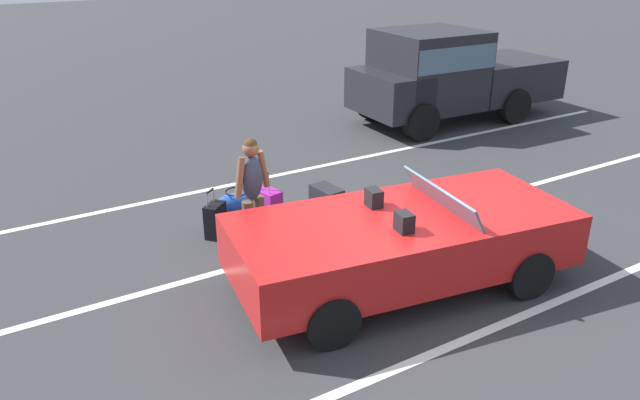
# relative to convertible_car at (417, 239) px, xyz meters

# --- Properties ---
(ground_plane) EXTENTS (80.00, 80.00, 0.00)m
(ground_plane) POSITION_rel_convertible_car_xyz_m (-0.21, 0.03, -0.59)
(ground_plane) COLOR #333335
(lot_line_near) EXTENTS (18.00, 0.12, 0.01)m
(lot_line_near) POSITION_rel_convertible_car_xyz_m (-0.21, -1.25, -0.59)
(lot_line_near) COLOR silver
(lot_line_near) RESTS_ON ground_plane
(lot_line_mid) EXTENTS (18.00, 0.12, 0.01)m
(lot_line_mid) POSITION_rel_convertible_car_xyz_m (-0.21, 1.45, -0.59)
(lot_line_mid) COLOR silver
(lot_line_mid) RESTS_ON ground_plane
(lot_line_far) EXTENTS (18.00, 0.12, 0.01)m
(lot_line_far) POSITION_rel_convertible_car_xyz_m (-0.21, 4.15, -0.59)
(lot_line_far) COLOR silver
(lot_line_far) RESTS_ON ground_plane
(convertible_car) EXTENTS (4.35, 2.35, 1.24)m
(convertible_car) POSITION_rel_convertible_car_xyz_m (0.00, 0.00, 0.00)
(convertible_car) COLOR red
(convertible_car) RESTS_ON ground_plane
(suitcase_large_black) EXTENTS (0.34, 0.51, 0.74)m
(suitcase_large_black) POSITION_rel_convertible_car_xyz_m (-0.28, 1.65, -0.22)
(suitcase_large_black) COLOR black
(suitcase_large_black) RESTS_ON ground_plane
(suitcase_medium_bright) EXTENTS (0.33, 0.44, 0.94)m
(suitcase_medium_bright) POSITION_rel_convertible_car_xyz_m (-0.89, 2.26, -0.28)
(suitcase_medium_bright) COLOR #991E8C
(suitcase_medium_bright) RESTS_ON ground_plane
(suitcase_small_carryon) EXTENTS (0.39, 0.37, 0.71)m
(suitcase_small_carryon) POSITION_rel_convertible_car_xyz_m (-1.65, 2.43, -0.34)
(suitcase_small_carryon) COLOR black
(suitcase_small_carryon) RESTS_ON ground_plane
(duffel_bag) EXTENTS (0.70, 0.51, 0.34)m
(duffel_bag) POSITION_rel_convertible_car_xyz_m (-1.02, 3.09, -0.43)
(duffel_bag) COLOR #1E479E
(duffel_bag) RESTS_ON ground_plane
(traveler_person) EXTENTS (0.60, 0.31, 1.65)m
(traveler_person) POSITION_rel_convertible_car_xyz_m (-1.41, 1.63, 0.34)
(traveler_person) COLOR #4C3F2D
(traveler_person) RESTS_ON ground_plane
(parked_pickup_truck_near) EXTENTS (5.06, 2.19, 2.10)m
(parked_pickup_truck_near) POSITION_rel_convertible_car_xyz_m (5.10, 5.31, 0.52)
(parked_pickup_truck_near) COLOR black
(parked_pickup_truck_near) RESTS_ON ground_plane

